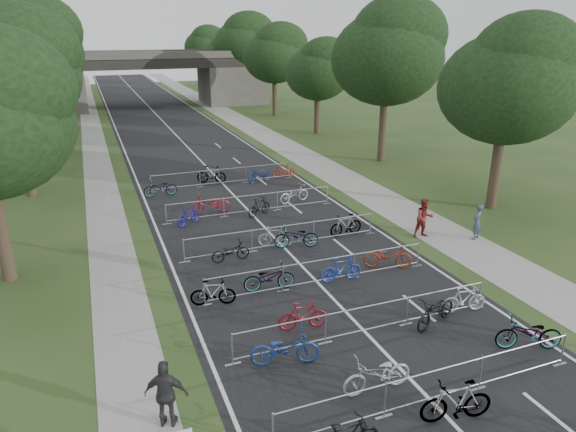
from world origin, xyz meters
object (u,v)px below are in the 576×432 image
overpass_bridge (146,79)px  pedestrian_a (477,222)px  pedestrian_b (424,218)px  pedestrian_c (166,394)px

overpass_bridge → pedestrian_a: 53.27m
overpass_bridge → pedestrian_a: bearing=-80.3°
pedestrian_a → pedestrian_b: pedestrian_b is taller
overpass_bridge → pedestrian_b: (6.80, -51.29, -2.57)m
pedestrian_a → pedestrian_c: (-15.79, -7.19, 0.06)m
pedestrian_b → overpass_bridge: bearing=104.6°
overpass_bridge → pedestrian_c: (-6.80, -59.63, -2.59)m
overpass_bridge → pedestrian_b: 51.80m
overpass_bridge → pedestrian_a: overpass_bridge is taller
overpass_bridge → pedestrian_b: bearing=-82.4°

